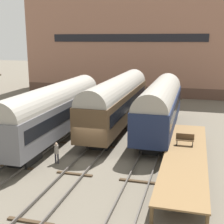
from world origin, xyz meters
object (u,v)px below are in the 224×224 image
Objects in this scene: train_car_grey at (54,109)px; person_worker at (56,151)px; bench at (185,139)px; train_car_navy at (160,105)px; train_car_brown at (117,99)px.

train_car_grey reaches higher than person_worker.
train_car_grey reaches higher than bench.
train_car_grey is (-9.02, -4.73, 0.01)m from train_car_navy.
person_worker is at bearing -63.55° from train_car_grey.
train_car_grey is at bearing -129.05° from train_car_brown.
train_car_navy is at bearing 55.99° from person_worker.
bench is (7.19, -6.86, -1.52)m from train_car_brown.
bench is at bearing -43.68° from train_car_brown.
train_car_navy is 11.10× the size of bench.
bench is at bearing -6.36° from train_car_grey.
train_car_navy is at bearing 113.91° from bench.
train_car_brown is at bearing 136.32° from bench.
bench is at bearing 21.68° from person_worker.
train_car_brown is 10.05m from bench.
train_car_brown is at bearing 50.95° from train_car_grey.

